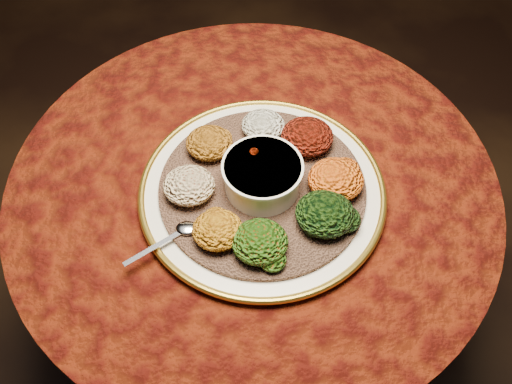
{
  "coord_description": "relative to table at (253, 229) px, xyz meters",
  "views": [
    {
      "loc": [
        0.02,
        -0.67,
        1.62
      ],
      "look_at": [
        0.01,
        -0.05,
        0.76
      ],
      "focal_mm": 40.0,
      "sensor_mm": 36.0,
      "label": 1
    }
  ],
  "objects": [
    {
      "name": "portion_mixveg",
      "position": [
        0.02,
        -0.17,
        0.23
      ],
      "size": [
        0.1,
        0.09,
        0.05
      ],
      "primitive_type": "ellipsoid",
      "color": "#922709",
      "rests_on": "injera"
    },
    {
      "name": "platter",
      "position": [
        0.02,
        -0.04,
        0.19
      ],
      "size": [
        0.56,
        0.56,
        0.02
      ],
      "rotation": [
        0.0,
        0.0,
        0.29
      ],
      "color": "silver",
      "rests_on": "table"
    },
    {
      "name": "spoon",
      "position": [
        -0.12,
        -0.14,
        0.21
      ],
      "size": [
        0.12,
        0.09,
        0.01
      ],
      "rotation": [
        0.0,
        0.0,
        -2.49
      ],
      "color": "silver",
      "rests_on": "injera"
    },
    {
      "name": "portion_kitfo",
      "position": [
        0.1,
        0.07,
        0.23
      ],
      "size": [
        0.1,
        0.1,
        0.05
      ],
      "primitive_type": "ellipsoid",
      "color": "black",
      "rests_on": "injera"
    },
    {
      "name": "portion_gomen",
      "position": [
        0.13,
        -0.11,
        0.23
      ],
      "size": [
        0.11,
        0.1,
        0.05
      ],
      "primitive_type": "ellipsoid",
      "color": "black",
      "rests_on": "injera"
    },
    {
      "name": "portion_ayib",
      "position": [
        0.02,
        0.1,
        0.23
      ],
      "size": [
        0.09,
        0.08,
        0.04
      ],
      "primitive_type": "ellipsoid",
      "color": "silver",
      "rests_on": "injera"
    },
    {
      "name": "portion_shiro",
      "position": [
        -0.09,
        0.05,
        0.23
      ],
      "size": [
        0.09,
        0.09,
        0.04
      ],
      "primitive_type": "ellipsoid",
      "color": "#9A5712",
      "rests_on": "injera"
    },
    {
      "name": "injera",
      "position": [
        0.02,
        -0.04,
        0.2
      ],
      "size": [
        0.45,
        0.45,
        0.01
      ],
      "primitive_type": "cylinder",
      "rotation": [
        0.0,
        0.0,
        0.17
      ],
      "color": "brown",
      "rests_on": "platter"
    },
    {
      "name": "portion_timatim",
      "position": [
        -0.11,
        -0.05,
        0.23
      ],
      "size": [
        0.1,
        0.09,
        0.05
      ],
      "primitive_type": "ellipsoid",
      "color": "maroon",
      "rests_on": "injera"
    },
    {
      "name": "table",
      "position": [
        0.0,
        0.0,
        0.0
      ],
      "size": [
        0.96,
        0.96,
        0.73
      ],
      "color": "black",
      "rests_on": "ground"
    },
    {
      "name": "portion_tikil",
      "position": [
        0.15,
        -0.03,
        0.23
      ],
      "size": [
        0.1,
        0.1,
        0.05
      ],
      "primitive_type": "ellipsoid",
      "color": "orange",
      "rests_on": "injera"
    },
    {
      "name": "portion_kik",
      "position": [
        -0.06,
        -0.15,
        0.23
      ],
      "size": [
        0.09,
        0.09,
        0.04
      ],
      "primitive_type": "ellipsoid",
      "color": "#C07910",
      "rests_on": "injera"
    },
    {
      "name": "stew_bowl",
      "position": [
        0.02,
        -0.04,
        0.24
      ],
      "size": [
        0.15,
        0.15,
        0.06
      ],
      "color": "white",
      "rests_on": "injera"
    }
  ]
}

